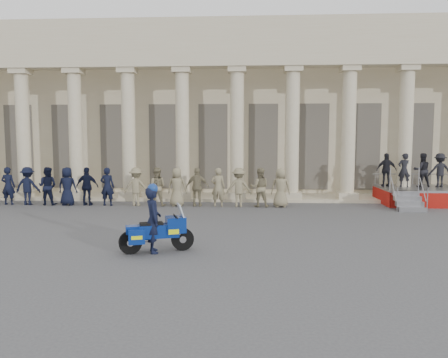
% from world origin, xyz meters
% --- Properties ---
extents(ground, '(90.00, 90.00, 0.00)m').
position_xyz_m(ground, '(0.00, 0.00, 0.00)').
color(ground, '#454548').
rests_on(ground, ground).
extents(building, '(40.00, 12.50, 9.00)m').
position_xyz_m(building, '(-0.00, 14.74, 4.52)').
color(building, '#C0B290').
rests_on(building, ground).
extents(officer_rank, '(18.60, 0.65, 1.71)m').
position_xyz_m(officer_rank, '(-5.48, 6.23, 0.85)').
color(officer_rank, black).
rests_on(officer_rank, ground).
extents(reviewing_stand, '(4.03, 3.73, 2.31)m').
position_xyz_m(reviewing_stand, '(9.87, 7.55, 1.22)').
color(reviewing_stand, gray).
rests_on(reviewing_stand, ground).
extents(motorcycle, '(1.91, 1.09, 1.27)m').
position_xyz_m(motorcycle, '(-0.53, -1.52, 0.55)').
color(motorcycle, black).
rests_on(motorcycle, ground).
extents(rider, '(0.60, 0.74, 1.83)m').
position_xyz_m(rider, '(-0.64, -1.56, 0.91)').
color(rider, black).
rests_on(rider, ground).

